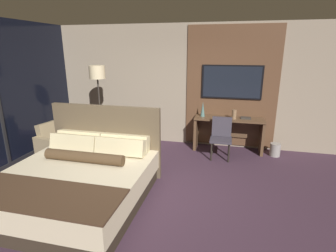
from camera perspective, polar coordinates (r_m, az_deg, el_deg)
The scene contains 12 objects.
ground_plane at distance 4.32m, azimuth -4.55°, elevation -14.84°, with size 16.00×16.00×0.00m, color #3D2838.
wall_back_tv_panel at distance 6.24m, azimuth 3.80°, elevation 8.66°, with size 7.20×0.09×2.80m.
bed at distance 4.28m, azimuth -18.77°, elevation -10.91°, with size 2.05×2.18×1.29m.
desk at distance 6.08m, azimuth 13.03°, elevation -0.57°, with size 1.52×0.48×0.76m.
tv at distance 6.07m, azimuth 13.69°, elevation 9.28°, with size 1.32×0.04×0.74m.
desk_chair at distance 5.64m, azimuth 11.52°, elevation -1.79°, with size 0.45×0.45×0.86m.
armchair_by_window at distance 5.83m, azimuth -21.55°, elevation -4.46°, with size 0.97×0.99×0.81m.
floor_lamp at distance 5.95m, azimuth -15.07°, elevation 9.76°, with size 0.34×0.34×1.90m.
vase_tall at distance 5.98m, azimuth 7.59°, elevation 3.68°, with size 0.10×0.10×0.34m.
vase_short at distance 5.90m, azimuth 14.20°, elevation 2.46°, with size 0.10×0.10×0.20m.
book at distance 6.01m, azimuth 16.55°, elevation 1.68°, with size 0.22×0.15×0.03m.
waste_bin at distance 6.16m, azimuth 22.27°, elevation -4.80°, with size 0.22×0.22×0.28m.
Camera 1 is at (1.18, -3.50, 2.24)m, focal length 28.00 mm.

